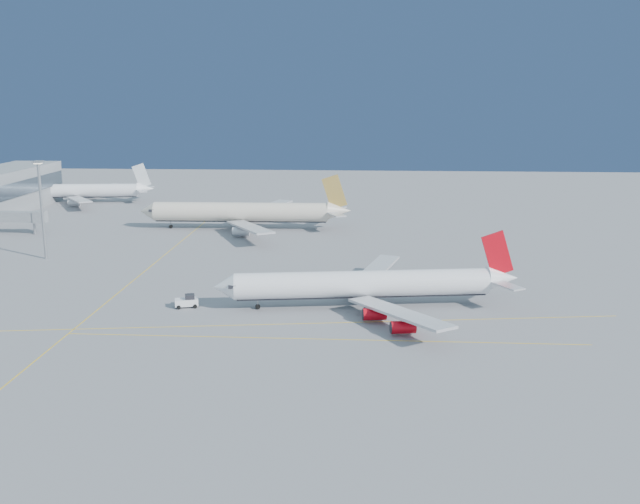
{
  "coord_description": "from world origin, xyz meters",
  "views": [
    {
      "loc": [
        11.54,
        -129.54,
        41.64
      ],
      "look_at": [
        1.96,
        22.59,
        7.0
      ],
      "focal_mm": 40.0,
      "sensor_mm": 36.0,
      "label": 1
    }
  ],
  "objects_px": {
    "pushback_tug": "(187,301)",
    "light_mast": "(41,202)",
    "airliner_third": "(81,191)",
    "airliner_etihad": "(245,212)",
    "airliner_virgin": "(369,284)"
  },
  "relations": [
    {
      "from": "airliner_virgin",
      "to": "airliner_third",
      "type": "bearing_deg",
      "value": 122.16
    },
    {
      "from": "airliner_etihad",
      "to": "airliner_third",
      "type": "relative_size",
      "value": 1.18
    },
    {
      "from": "light_mast",
      "to": "pushback_tug",
      "type": "bearing_deg",
      "value": -40.03
    },
    {
      "from": "pushback_tug",
      "to": "airliner_virgin",
      "type": "bearing_deg",
      "value": -11.94
    },
    {
      "from": "airliner_etihad",
      "to": "light_mast",
      "type": "relative_size",
      "value": 2.63
    },
    {
      "from": "airliner_etihad",
      "to": "pushback_tug",
      "type": "xyz_separation_m",
      "value": [
        1.82,
        -81.05,
        -4.02
      ]
    },
    {
      "from": "light_mast",
      "to": "airliner_third",
      "type": "bearing_deg",
      "value": 106.5
    },
    {
      "from": "airliner_etihad",
      "to": "pushback_tug",
      "type": "distance_m",
      "value": 81.17
    },
    {
      "from": "pushback_tug",
      "to": "light_mast",
      "type": "height_order",
      "value": "light_mast"
    },
    {
      "from": "airliner_etihad",
      "to": "airliner_virgin",
      "type": "bearing_deg",
      "value": -65.54
    },
    {
      "from": "airliner_third",
      "to": "light_mast",
      "type": "height_order",
      "value": "light_mast"
    },
    {
      "from": "airliner_virgin",
      "to": "light_mast",
      "type": "relative_size",
      "value": 2.44
    },
    {
      "from": "light_mast",
      "to": "airliner_virgin",
      "type": "bearing_deg",
      "value": -23.73
    },
    {
      "from": "airliner_third",
      "to": "pushback_tug",
      "type": "bearing_deg",
      "value": -67.31
    },
    {
      "from": "airliner_virgin",
      "to": "airliner_third",
      "type": "height_order",
      "value": "airliner_virgin"
    }
  ]
}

